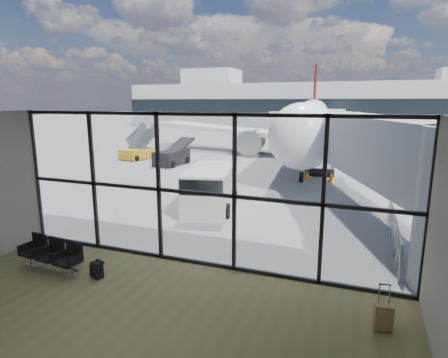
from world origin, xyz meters
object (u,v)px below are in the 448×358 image
Objects in this scene: backpack at (97,270)px; service_van at (210,188)px; suitcase at (383,317)px; belt_loader at (173,156)px; mobile_stairs at (138,152)px; airliner at (310,122)px; seating_row at (53,253)px.

service_van reaches higher than backpack.
belt_loader is (-14.38, 17.37, 0.34)m from suitcase.
belt_loader is at bearing -13.86° from mobile_stairs.
service_van is (-1.41, -21.13, -1.91)m from airliner.
belt_loader is (-7.08, 17.54, 0.41)m from backpack.
suitcase is at bearing 7.36° from seating_row.
suitcase is at bearing 20.86° from backpack.
airliner is at bearing 89.68° from seating_row.
seating_row is 1.53m from backpack.
backpack is at bearing -64.52° from belt_loader.
airliner is (3.23, 28.49, 2.35)m from seating_row.
airliner is at bearing 54.68° from belt_loader.
service_van is (0.31, 7.35, 0.72)m from backpack.
belt_loader is at bearing -135.08° from airliner.
backpack is at bearing -99.72° from airliner.
backpack is 18.92m from belt_loader.
suitcase is 22.55m from belt_loader.
airliner reaches higher than service_van.
airliner is (-5.58, 28.31, 2.57)m from suitcase.
suitcase is 0.22× the size of service_van.
suitcase is at bearing -85.11° from airliner.
suitcase is 26.70m from mobile_stairs.
seating_row is at bearing -54.58° from mobile_stairs.
mobile_stairs is at bearing -151.11° from airliner.
service_van is 1.27× the size of mobile_stairs.
belt_loader reaches higher than seating_row.
seating_row is 2.10× the size of suitcase.
airliner is 16.13m from mobile_stairs.
mobile_stairs reaches higher than suitcase.
backpack is 0.49× the size of suitcase.
suitcase is 0.28× the size of mobile_stairs.
suitcase is (8.81, 0.19, -0.22)m from seating_row.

